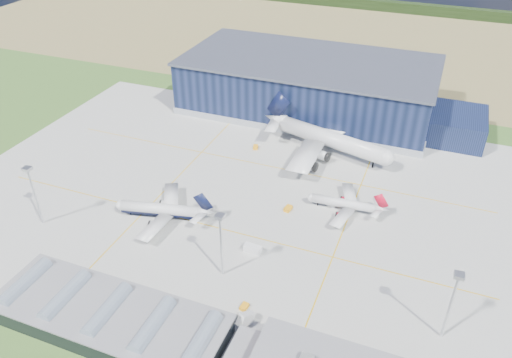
% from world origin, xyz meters
% --- Properties ---
extents(ground, '(600.00, 600.00, 0.00)m').
position_xyz_m(ground, '(0.00, 0.00, 0.00)').
color(ground, '#335B22').
rests_on(ground, ground).
extents(apron, '(220.00, 160.00, 0.08)m').
position_xyz_m(apron, '(0.00, 10.00, 0.03)').
color(apron, gray).
rests_on(apron, ground).
extents(farmland, '(600.00, 220.00, 0.01)m').
position_xyz_m(farmland, '(0.00, 220.00, 0.00)').
color(farmland, olive).
rests_on(farmland, ground).
extents(treeline, '(600.00, 8.00, 8.00)m').
position_xyz_m(treeline, '(0.00, 300.00, 4.00)').
color(treeline, black).
rests_on(treeline, ground).
extents(hangar, '(145.00, 62.00, 26.10)m').
position_xyz_m(hangar, '(2.81, 94.80, 11.62)').
color(hangar, black).
rests_on(hangar, ground).
extents(glass_concourse, '(78.00, 23.00, 8.60)m').
position_xyz_m(glass_concourse, '(-6.45, -60.00, 3.69)').
color(glass_concourse, black).
rests_on(glass_concourse, ground).
extents(light_mast_west, '(2.60, 2.60, 23.00)m').
position_xyz_m(light_mast_west, '(-60.00, -30.00, 15.43)').
color(light_mast_west, silver).
rests_on(light_mast_west, ground).
extents(light_mast_center, '(2.60, 2.60, 23.00)m').
position_xyz_m(light_mast_center, '(10.00, -30.00, 15.43)').
color(light_mast_center, silver).
rests_on(light_mast_center, ground).
extents(light_mast_east, '(2.60, 2.60, 23.00)m').
position_xyz_m(light_mast_east, '(75.00, -30.00, 15.43)').
color(light_mast_east, silver).
rests_on(light_mast_east, ground).
extents(airliner_navy, '(43.49, 42.89, 11.89)m').
position_xyz_m(airliner_navy, '(-22.56, -12.00, 5.95)').
color(airliner_navy, silver).
rests_on(airliner_navy, ground).
extents(airliner_red, '(31.58, 30.98, 9.69)m').
position_xyz_m(airliner_red, '(37.07, 16.18, 4.84)').
color(airliner_red, silver).
rests_on(airliner_red, ground).
extents(airliner_widebody, '(78.63, 77.67, 20.88)m').
position_xyz_m(airliner_widebody, '(22.50, 55.00, 10.44)').
color(airliner_widebody, silver).
rests_on(airliner_widebody, ground).
extents(gse_tug_a, '(2.63, 3.76, 1.45)m').
position_xyz_m(gse_tug_a, '(18.47, 8.78, 0.72)').
color(gse_tug_a, orange).
rests_on(gse_tug_a, ground).
extents(gse_tug_b, '(2.17, 3.00, 1.22)m').
position_xyz_m(gse_tug_b, '(21.68, -40.43, 0.61)').
color(gse_tug_b, orange).
rests_on(gse_tug_b, ground).
extents(gse_van_a, '(6.04, 2.92, 2.57)m').
position_xyz_m(gse_van_a, '(14.92, -17.13, 1.29)').
color(gse_van_a, silver).
rests_on(gse_van_a, ground).
extents(gse_tug_c, '(2.83, 3.65, 1.41)m').
position_xyz_m(gse_tug_c, '(-9.26, 46.66, 0.70)').
color(gse_tug_c, orange).
rests_on(gse_tug_c, ground).
extents(gse_cart_b, '(3.36, 2.42, 1.37)m').
position_xyz_m(gse_cart_b, '(32.63, 17.16, 0.69)').
color(gse_cart_b, silver).
rests_on(gse_cart_b, ground).
extents(airstair, '(3.76, 5.67, 3.37)m').
position_xyz_m(airstair, '(24.47, -46.00, 1.69)').
color(airstair, silver).
rests_on(airstair, ground).
extents(car_a, '(3.68, 1.82, 1.20)m').
position_xyz_m(car_a, '(25.42, -48.00, 0.60)').
color(car_a, '#99999E').
rests_on(car_a, ground).
extents(car_b, '(4.10, 1.49, 1.34)m').
position_xyz_m(car_b, '(-4.87, -48.00, 0.67)').
color(car_b, '#99999E').
rests_on(car_b, ground).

